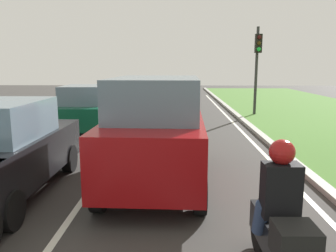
{
  "coord_description": "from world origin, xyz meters",
  "views": [
    {
      "loc": [
        1.07,
        1.31,
        2.53
      ],
      "look_at": [
        0.89,
        8.63,
        1.2
      ],
      "focal_mm": 36.05,
      "sensor_mm": 36.0,
      "label": 1
    }
  ],
  "objects_px": {
    "car_suv_ahead": "(157,130)",
    "motorcycle": "(278,242)",
    "traffic_light_near_right": "(257,57)",
    "car_sedan_left_lane": "(2,149)",
    "rider_person": "(280,188)",
    "car_hatchback_far": "(86,109)"
  },
  "relations": [
    {
      "from": "car_suv_ahead",
      "to": "motorcycle",
      "type": "relative_size",
      "value": 2.4
    },
    {
      "from": "car_hatchback_far",
      "to": "car_sedan_left_lane",
      "type": "bearing_deg",
      "value": -91.07
    },
    {
      "from": "car_suv_ahead",
      "to": "motorcycle",
      "type": "bearing_deg",
      "value": -64.05
    },
    {
      "from": "car_sedan_left_lane",
      "to": "rider_person",
      "type": "bearing_deg",
      "value": -30.99
    },
    {
      "from": "car_suv_ahead",
      "to": "car_sedan_left_lane",
      "type": "xyz_separation_m",
      "value": [
        -2.96,
        -0.74,
        -0.25
      ]
    },
    {
      "from": "car_hatchback_far",
      "to": "car_suv_ahead",
      "type": "bearing_deg",
      "value": -63.47
    },
    {
      "from": "car_suv_ahead",
      "to": "car_hatchback_far",
      "type": "height_order",
      "value": "car_suv_ahead"
    },
    {
      "from": "car_hatchback_far",
      "to": "rider_person",
      "type": "distance_m",
      "value": 10.17
    },
    {
      "from": "car_hatchback_far",
      "to": "motorcycle",
      "type": "height_order",
      "value": "car_hatchback_far"
    },
    {
      "from": "car_suv_ahead",
      "to": "rider_person",
      "type": "xyz_separation_m",
      "value": [
        1.56,
        -3.43,
        0.02
      ]
    },
    {
      "from": "motorcycle",
      "to": "traffic_light_near_right",
      "type": "xyz_separation_m",
      "value": [
        2.84,
        13.55,
        2.34
      ]
    },
    {
      "from": "rider_person",
      "to": "car_hatchback_far",
      "type": "bearing_deg",
      "value": 116.03
    },
    {
      "from": "car_hatchback_far",
      "to": "motorcycle",
      "type": "xyz_separation_m",
      "value": [
        4.59,
        -9.12,
        -0.31
      ]
    },
    {
      "from": "motorcycle",
      "to": "rider_person",
      "type": "bearing_deg",
      "value": 90.82
    },
    {
      "from": "car_suv_ahead",
      "to": "traffic_light_near_right",
      "type": "relative_size",
      "value": 1.04
    },
    {
      "from": "car_sedan_left_lane",
      "to": "rider_person",
      "type": "height_order",
      "value": "car_sedan_left_lane"
    },
    {
      "from": "car_suv_ahead",
      "to": "car_sedan_left_lane",
      "type": "height_order",
      "value": "car_suv_ahead"
    },
    {
      "from": "car_suv_ahead",
      "to": "traffic_light_near_right",
      "type": "bearing_deg",
      "value": 68.18
    },
    {
      "from": "car_hatchback_far",
      "to": "rider_person",
      "type": "xyz_separation_m",
      "value": [
        4.59,
        -9.07,
        0.31
      ]
    },
    {
      "from": "car_sedan_left_lane",
      "to": "car_hatchback_far",
      "type": "relative_size",
      "value": 1.15
    },
    {
      "from": "traffic_light_near_right",
      "to": "rider_person",
      "type": "bearing_deg",
      "value": -101.88
    },
    {
      "from": "car_sedan_left_lane",
      "to": "rider_person",
      "type": "distance_m",
      "value": 5.27
    }
  ]
}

